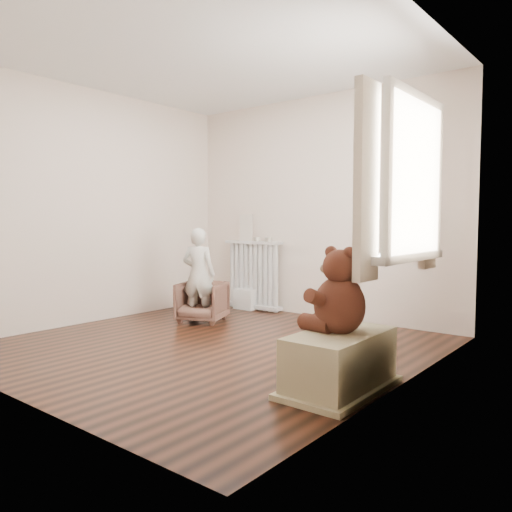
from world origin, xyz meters
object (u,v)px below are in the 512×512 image
Objects in this scene: armchair at (202,302)px; teddy_bear at (340,291)px; toy_vanity at (247,288)px; toy_bench at (340,361)px; plush_cat at (405,239)px; child at (199,275)px; radiator at (253,279)px.

teddy_bear is at bearing -46.79° from armchair.
toy_vanity is 3.20m from teddy_bear.
toy_bench is at bearing -46.85° from armchair.
plush_cat reaches higher than toy_vanity.
plush_cat is (0.15, 0.72, 0.33)m from teddy_bear.
toy_vanity is 0.45× the size of child.
plush_cat is at bearing -30.11° from armchair.
teddy_bear is (-0.01, 0.01, 0.47)m from toy_bench.
toy_bench is 0.47m from teddy_bear.
plush_cat is (2.47, -0.32, 0.77)m from armchair.
radiator is 1.75× the size of armchair.
toy_vanity is at bearing 140.95° from toy_bench.
plush_cat is at bearing -27.45° from radiator.
plush_cat is at bearing 84.71° from teddy_bear.
armchair is 2.56m from toy_bench.
child is (0.06, -1.05, 0.15)m from radiator.
armchair is at bearing -86.31° from radiator.
teddy_bear is (2.39, -2.03, 0.28)m from radiator.
child is (0.15, -1.02, 0.27)m from toy_vanity.
armchair reaches higher than toy_bench.
child reaches higher than armchair.
child reaches higher than toy_vanity.
plush_cat is at bearing 151.03° from child.
plush_cat reaches higher than radiator.
teddy_bear is at bearing 145.42° from toy_bench.
radiator is at bearing 139.58° from toy_bench.
radiator is at bearing 19.88° from toy_vanity.
child is at bearing 156.89° from toy_bench.
toy_vanity is 3.20m from toy_bench.
toy_bench is (2.48, -2.01, -0.08)m from toy_vanity.
plush_cat is at bearing 79.06° from toy_bench.
radiator is at bearing 138.64° from plush_cat.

